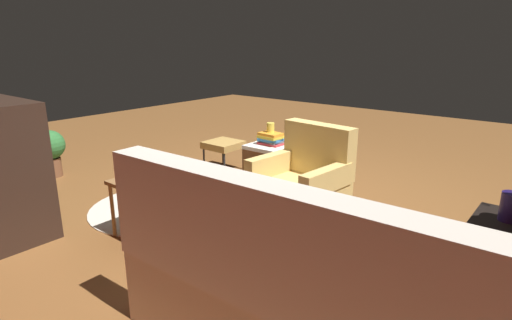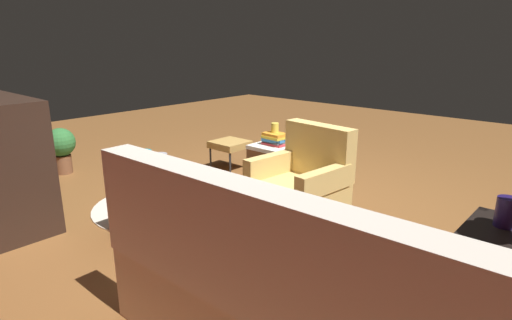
% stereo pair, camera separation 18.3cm
% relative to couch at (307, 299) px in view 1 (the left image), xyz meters
% --- Properties ---
extents(ground, '(12.00, 12.00, 0.00)m').
position_rel_couch_xyz_m(ground, '(1.31, -1.62, -0.33)').
color(ground, brown).
extents(couch, '(1.92, 0.90, 1.00)m').
position_rel_couch_xyz_m(couch, '(0.00, 0.00, 0.00)').
color(couch, beige).
rests_on(couch, ground).
extents(armchair, '(0.74, 0.75, 0.87)m').
position_rel_couch_xyz_m(armchair, '(0.85, -1.27, 0.03)').
color(armchair, tan).
rests_on(armchair, ground).
extents(small_vase, '(0.11, 0.11, 0.17)m').
position_rel_couch_xyz_m(small_vase, '(-0.66, -1.09, 0.30)').
color(small_vase, '#1E1447').
rests_on(small_vase, side_table).
extents(laptop_desk, '(0.56, 0.44, 0.48)m').
position_rel_couch_xyz_m(laptop_desk, '(1.68, -0.36, 0.09)').
color(laptop_desk, olive).
rests_on(laptop_desk, ground).
extents(laptop, '(0.37, 0.32, 0.21)m').
position_rel_couch_xyz_m(laptop, '(1.67, -0.32, 0.20)').
color(laptop, silver).
rests_on(laptop, laptop_desk).
extents(wicker_hamper, '(0.45, 0.45, 0.48)m').
position_rel_couch_xyz_m(wicker_hamper, '(1.64, -1.91, -0.09)').
color(wicker_hamper, brown).
rests_on(wicker_hamper, ground).
extents(book_stack_hamper, '(0.27, 0.23, 0.13)m').
position_rel_couch_xyz_m(book_stack_hamper, '(1.65, -1.91, 0.21)').
color(book_stack_hamper, red).
rests_on(book_stack_hamper, wicker_hamper).
extents(yellow_mug, '(0.08, 0.08, 0.10)m').
position_rel_couch_xyz_m(yellow_mug, '(1.66, -1.93, 0.33)').
color(yellow_mug, '#E5D14C').
rests_on(yellow_mug, book_stack_hamper).
extents(tv_remote, '(0.08, 0.17, 0.02)m').
position_rel_couch_xyz_m(tv_remote, '(1.74, -1.99, 0.16)').
color(tv_remote, '#262628').
rests_on(tv_remote, wicker_hamper).
extents(ottoman, '(0.40, 0.40, 0.36)m').
position_rel_couch_xyz_m(ottoman, '(2.47, -2.06, -0.02)').
color(ottoman, '#AD8442').
rests_on(ottoman, ground).
extents(circular_rug, '(1.28, 1.28, 0.01)m').
position_rel_couch_xyz_m(circular_rug, '(2.13, -0.77, -0.33)').
color(circular_rug, beige).
rests_on(circular_rug, ground).
extents(pet_bowl_steel, '(0.20, 0.20, 0.05)m').
position_rel_couch_xyz_m(pet_bowl_steel, '(3.58, -1.80, -0.31)').
color(pet_bowl_steel, silver).
rests_on(pet_bowl_steel, ground).
extents(pet_bowl_teal, '(0.20, 0.20, 0.05)m').
position_rel_couch_xyz_m(pet_bowl_teal, '(3.90, -1.76, -0.31)').
color(pet_bowl_teal, teal).
rests_on(pet_bowl_teal, ground).
extents(potted_plant, '(0.34, 0.34, 0.55)m').
position_rel_couch_xyz_m(potted_plant, '(3.87, -0.62, -0.00)').
color(potted_plant, brown).
rests_on(potted_plant, ground).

